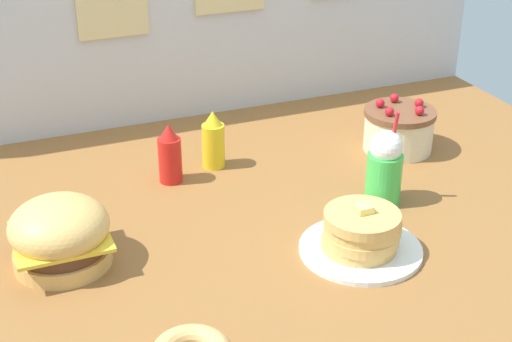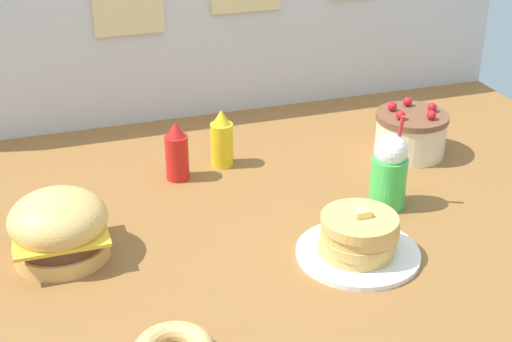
{
  "view_description": "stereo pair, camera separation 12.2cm",
  "coord_description": "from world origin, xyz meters",
  "px_view_note": "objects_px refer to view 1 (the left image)",
  "views": [
    {
      "loc": [
        -0.72,
        -1.54,
        1.09
      ],
      "look_at": [
        -0.05,
        0.12,
        0.18
      ],
      "focal_mm": 52.81,
      "sensor_mm": 36.0,
      "label": 1
    },
    {
      "loc": [
        -0.61,
        -1.58,
        1.09
      ],
      "look_at": [
        -0.05,
        0.12,
        0.18
      ],
      "focal_mm": 52.81,
      "sensor_mm": 36.0,
      "label": 2
    }
  ],
  "objects_px": {
    "burger": "(60,234)",
    "mustard_bottle": "(213,141)",
    "ketchup_bottle": "(170,155)",
    "layer_cake": "(399,129)",
    "pancake_stack": "(361,235)",
    "cream_soda_cup": "(384,168)"
  },
  "relations": [
    {
      "from": "ketchup_bottle",
      "to": "mustard_bottle",
      "type": "relative_size",
      "value": 1.0
    },
    {
      "from": "ketchup_bottle",
      "to": "burger",
      "type": "bearing_deg",
      "value": -138.87
    },
    {
      "from": "ketchup_bottle",
      "to": "cream_soda_cup",
      "type": "distance_m",
      "value": 0.65
    },
    {
      "from": "cream_soda_cup",
      "to": "pancake_stack",
      "type": "bearing_deg",
      "value": -131.8
    },
    {
      "from": "layer_cake",
      "to": "burger",
      "type": "bearing_deg",
      "value": -166.83
    },
    {
      "from": "burger",
      "to": "mustard_bottle",
      "type": "height_order",
      "value": "mustard_bottle"
    },
    {
      "from": "burger",
      "to": "layer_cake",
      "type": "bearing_deg",
      "value": 13.17
    },
    {
      "from": "layer_cake",
      "to": "cream_soda_cup",
      "type": "relative_size",
      "value": 0.83
    },
    {
      "from": "mustard_bottle",
      "to": "cream_soda_cup",
      "type": "xyz_separation_m",
      "value": [
        0.38,
        -0.41,
        0.02
      ]
    },
    {
      "from": "burger",
      "to": "mustard_bottle",
      "type": "distance_m",
      "value": 0.66
    },
    {
      "from": "burger",
      "to": "mustard_bottle",
      "type": "xyz_separation_m",
      "value": [
        0.54,
        0.38,
        0.0
      ]
    },
    {
      "from": "pancake_stack",
      "to": "ketchup_bottle",
      "type": "distance_m",
      "value": 0.67
    },
    {
      "from": "pancake_stack",
      "to": "cream_soda_cup",
      "type": "relative_size",
      "value": 1.13
    },
    {
      "from": "burger",
      "to": "layer_cake",
      "type": "distance_m",
      "value": 1.19
    },
    {
      "from": "burger",
      "to": "ketchup_bottle",
      "type": "bearing_deg",
      "value": 41.13
    },
    {
      "from": "burger",
      "to": "pancake_stack",
      "type": "bearing_deg",
      "value": -18.27
    },
    {
      "from": "burger",
      "to": "layer_cake",
      "type": "xyz_separation_m",
      "value": [
        1.16,
        0.27,
        -0.01
      ]
    },
    {
      "from": "burger",
      "to": "pancake_stack",
      "type": "distance_m",
      "value": 0.77
    },
    {
      "from": "burger",
      "to": "cream_soda_cup",
      "type": "xyz_separation_m",
      "value": [
        0.92,
        -0.02,
        0.03
      ]
    },
    {
      "from": "layer_cake",
      "to": "cream_soda_cup",
      "type": "xyz_separation_m",
      "value": [
        -0.23,
        -0.3,
        0.04
      ]
    },
    {
      "from": "pancake_stack",
      "to": "mustard_bottle",
      "type": "bearing_deg",
      "value": 106.78
    },
    {
      "from": "pancake_stack",
      "to": "ketchup_bottle",
      "type": "height_order",
      "value": "ketchup_bottle"
    }
  ]
}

